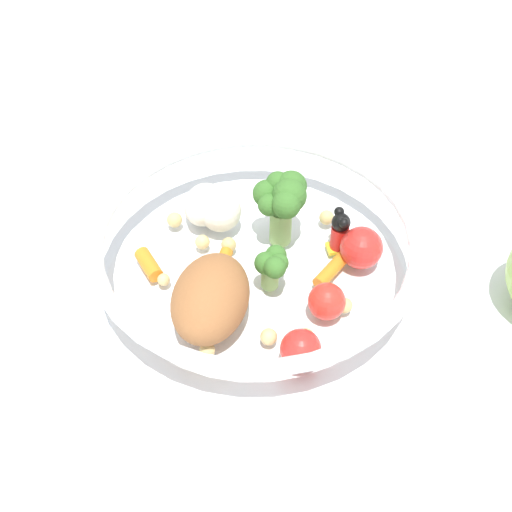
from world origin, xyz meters
TOP-DOWN VIEW (x-y plane):
  - ground_plane at (0.00, 0.00)m, footprint 2.40×2.40m
  - food_container at (-0.02, 0.02)m, footprint 0.23×0.23m

SIDE VIEW (x-z plane):
  - ground_plane at x=0.00m, z-range 0.00..0.00m
  - food_container at x=-0.02m, z-range 0.00..0.06m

